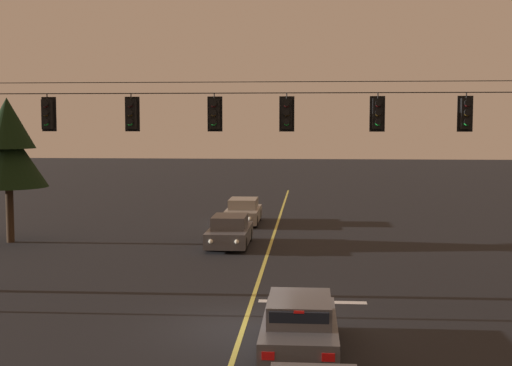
% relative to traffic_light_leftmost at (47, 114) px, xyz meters
% --- Properties ---
extents(ground_plane, '(180.00, 180.00, 0.00)m').
position_rel_traffic_light_leftmost_xyz_m(ground_plane, '(6.72, -3.46, -5.90)').
color(ground_plane, black).
extents(lane_centre_stripe, '(0.14, 60.00, 0.01)m').
position_rel_traffic_light_leftmost_xyz_m(lane_centre_stripe, '(6.72, 6.02, -5.90)').
color(lane_centre_stripe, '#D1C64C').
rests_on(lane_centre_stripe, ground).
extents(stop_bar_paint, '(3.40, 0.36, 0.01)m').
position_rel_traffic_light_leftmost_xyz_m(stop_bar_paint, '(8.62, -0.58, -5.90)').
color(stop_bar_paint, silver).
rests_on(stop_bar_paint, ground).
extents(signal_span_assembly, '(21.00, 0.32, 7.95)m').
position_rel_traffic_light_leftmost_xyz_m(signal_span_assembly, '(6.72, 0.02, -1.76)').
color(signal_span_assembly, '#2D2116').
rests_on(signal_span_assembly, ground).
extents(traffic_light_leftmost, '(0.48, 0.41, 1.22)m').
position_rel_traffic_light_leftmost_xyz_m(traffic_light_leftmost, '(0.00, 0.00, 0.00)').
color(traffic_light_leftmost, black).
extents(traffic_light_left_inner, '(0.48, 0.41, 1.22)m').
position_rel_traffic_light_leftmost_xyz_m(traffic_light_left_inner, '(2.77, 0.00, 0.00)').
color(traffic_light_left_inner, black).
extents(traffic_light_centre, '(0.48, 0.41, 1.22)m').
position_rel_traffic_light_leftmost_xyz_m(traffic_light_centre, '(5.47, 0.00, 0.00)').
color(traffic_light_centre, black).
extents(traffic_light_right_inner, '(0.48, 0.41, 1.22)m').
position_rel_traffic_light_leftmost_xyz_m(traffic_light_right_inner, '(7.77, 0.00, 0.00)').
color(traffic_light_right_inner, black).
extents(traffic_light_rightmost, '(0.48, 0.41, 1.22)m').
position_rel_traffic_light_leftmost_xyz_m(traffic_light_rightmost, '(10.63, 0.00, 0.00)').
color(traffic_light_rightmost, black).
extents(traffic_light_far_right, '(0.48, 0.41, 1.22)m').
position_rel_traffic_light_leftmost_xyz_m(traffic_light_far_right, '(13.35, 0.00, 0.00)').
color(traffic_light_far_right, black).
extents(car_waiting_near_lane, '(1.80, 4.33, 1.39)m').
position_rel_traffic_light_leftmost_xyz_m(car_waiting_near_lane, '(8.30, -5.52, -5.25)').
color(car_waiting_near_lane, '#4C4C51').
rests_on(car_waiting_near_lane, ground).
extents(car_oncoming_lead, '(1.80, 4.42, 1.39)m').
position_rel_traffic_light_leftmost_xyz_m(car_oncoming_lead, '(4.88, 9.30, -5.25)').
color(car_oncoming_lead, '#4C4C51').
rests_on(car_oncoming_lead, ground).
extents(car_oncoming_trailing, '(1.80, 4.42, 1.39)m').
position_rel_traffic_light_leftmost_xyz_m(car_oncoming_trailing, '(4.82, 16.52, -5.25)').
color(car_oncoming_trailing, gray).
rests_on(car_oncoming_trailing, ground).
extents(tree_verge_near, '(3.63, 3.63, 6.78)m').
position_rel_traffic_light_leftmost_xyz_m(tree_verge_near, '(-5.52, 9.49, -1.42)').
color(tree_verge_near, '#332316').
rests_on(tree_verge_near, ground).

